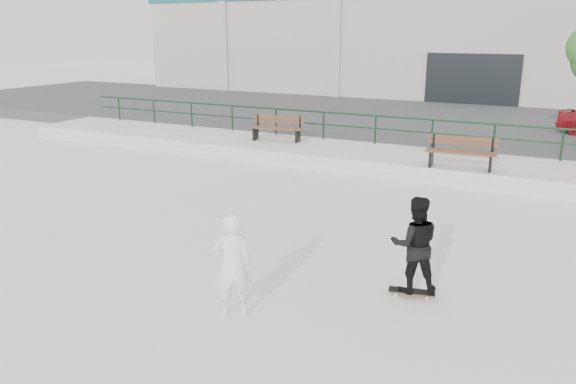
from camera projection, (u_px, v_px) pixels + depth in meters
The scene contains 10 objects.
ground at pixel (237, 275), 10.46m from camera, with size 120.00×120.00×0.00m, color beige.
ledge at pixel (391, 161), 18.51m from camera, with size 30.00×3.00×0.50m, color #BBB4AB.
parking_strip at pixel (446, 124), 25.78m from camera, with size 60.00×14.00×0.50m, color #3F3F3F.
railing at pixel (403, 125), 19.35m from camera, with size 28.00×0.06×1.03m.
commercial_building at pixel (497, 27), 36.54m from camera, with size 44.20×16.33×8.00m.
bench_left at pixel (277, 128), 20.51m from camera, with size 2.02×0.92×0.90m.
bench_right at pixel (461, 153), 16.38m from camera, with size 2.05×0.74×0.93m.
skateboard at pixel (412, 292), 9.64m from camera, with size 0.80×0.37×0.09m.
standing_skater at pixel (415, 245), 9.40m from camera, with size 0.82×0.64×1.69m, color black.
seated_skater at pixel (232, 265), 8.78m from camera, with size 0.62×0.41×1.71m, color white.
Camera 1 is at (5.24, -8.13, 4.39)m, focal length 35.00 mm.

